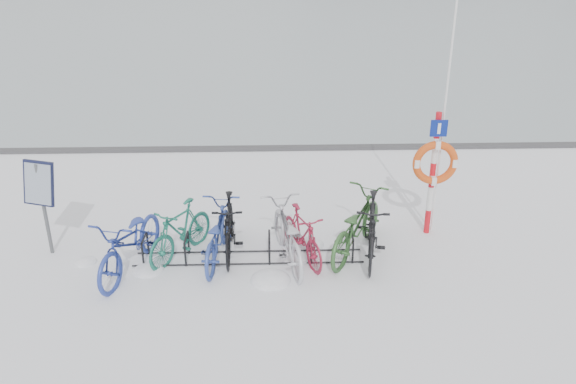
# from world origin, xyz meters

# --- Properties ---
(ground) EXTENTS (900.00, 900.00, 0.00)m
(ground) POSITION_xyz_m (0.00, 0.00, 0.00)
(ground) COLOR white
(ground) RESTS_ON ground
(quay_edge) EXTENTS (400.00, 0.25, 0.10)m
(quay_edge) POSITION_xyz_m (0.00, 5.90, 0.05)
(quay_edge) COLOR #3F3F42
(quay_edge) RESTS_ON ground
(bike_rack) EXTENTS (4.00, 0.48, 0.46)m
(bike_rack) POSITION_xyz_m (0.00, 0.00, 0.18)
(bike_rack) COLOR black
(bike_rack) RESTS_ON ground
(info_board) EXTENTS (0.62, 0.40, 1.74)m
(info_board) POSITION_xyz_m (-3.55, 0.31, 1.26)
(info_board) COLOR #595B5E
(info_board) RESTS_ON ground
(lifebuoy_station) EXTENTS (0.83, 0.23, 4.32)m
(lifebuoy_station) POSITION_xyz_m (3.40, 0.83, 1.45)
(lifebuoy_station) COLOR red
(lifebuoy_station) RESTS_ON ground
(bike_0) EXTENTS (1.25, 2.24, 1.11)m
(bike_0) POSITION_xyz_m (-1.95, -0.29, 0.56)
(bike_0) COLOR #283B97
(bike_0) RESTS_ON ground
(bike_1) EXTENTS (1.27, 1.71, 1.02)m
(bike_1) POSITION_xyz_m (-1.19, 0.17, 0.51)
(bike_1) COLOR #1B6955
(bike_1) RESTS_ON ground
(bike_2) EXTENTS (0.89, 2.00, 1.01)m
(bike_2) POSITION_xyz_m (-0.55, 0.05, 0.51)
(bike_2) COLOR #2D4597
(bike_2) RESTS_ON ground
(bike_3) EXTENTS (0.53, 1.80, 1.08)m
(bike_3) POSITION_xyz_m (-0.35, 0.25, 0.54)
(bike_3) COLOR black
(bike_3) RESTS_ON ground
(bike_4) EXTENTS (1.09, 2.13, 1.07)m
(bike_4) POSITION_xyz_m (0.67, -0.07, 0.53)
(bike_4) COLOR #B8BAC2
(bike_4) RESTS_ON ground
(bike_5) EXTENTS (0.99, 1.66, 0.96)m
(bike_5) POSITION_xyz_m (0.93, 0.00, 0.48)
(bike_5) COLOR maroon
(bike_5) RESTS_ON ground
(bike_6) EXTENTS (1.72, 2.24, 1.13)m
(bike_6) POSITION_xyz_m (1.90, 0.22, 0.56)
(bike_6) COLOR #305A2B
(bike_6) RESTS_ON ground
(bike_7) EXTENTS (0.87, 1.98, 1.15)m
(bike_7) POSITION_xyz_m (2.15, 0.01, 0.58)
(bike_7) COLOR black
(bike_7) RESTS_ON ground
(snow_drifts) EXTENTS (4.40, 1.81, 0.24)m
(snow_drifts) POSITION_xyz_m (-0.12, -0.25, 0.00)
(snow_drifts) COLOR white
(snow_drifts) RESTS_ON ground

